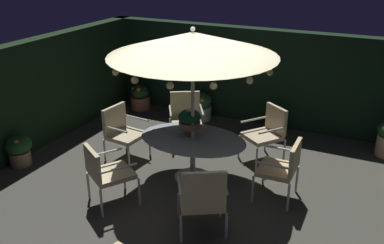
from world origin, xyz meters
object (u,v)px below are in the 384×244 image
patio_chair_east (106,171)px  potted_plant_right_far (276,118)px  patio_chair_northeast (122,129)px  centerpiece_planter (190,120)px  potted_plant_left_far (140,97)px  potted_plant_front_corner (19,149)px  patio_dining_table (193,146)px  patio_chair_north (186,115)px  patio_chair_southeast (203,197)px  patio_umbrella (193,44)px  potted_plant_back_center (200,106)px  patio_chair_southwest (267,130)px  patio_chair_south (283,166)px

patio_chair_east → potted_plant_right_far: bearing=67.7°
potted_plant_right_far → patio_chair_northeast: bearing=-133.7°
centerpiece_planter → potted_plant_right_far: centerpiece_planter is taller
potted_plant_left_far → potted_plant_front_corner: bearing=-96.8°
patio_dining_table → centerpiece_planter: 0.43m
patio_dining_table → patio_chair_north: patio_chair_north is taller
patio_chair_north → patio_chair_southeast: (1.53, -2.56, 0.03)m
potted_plant_right_far → potted_plant_front_corner: 4.94m
patio_umbrella → patio_chair_east: (-0.80, -1.25, -1.68)m
patio_dining_table → potted_plant_right_far: 2.57m
patio_chair_north → potted_plant_right_far: patio_chair_north is taller
patio_dining_table → potted_plant_back_center: patio_dining_table is taller
patio_chair_northeast → potted_plant_left_far: 2.51m
potted_plant_right_far → potted_plant_front_corner: size_ratio=1.03×
centerpiece_planter → patio_chair_northeast: (-1.38, 0.07, -0.46)m
patio_dining_table → patio_umbrella: 1.65m
patio_chair_southwest → patio_dining_table: bearing=-126.7°
patio_umbrella → patio_chair_north: size_ratio=2.67×
patio_chair_southwest → potted_plant_back_center: (-1.87, 1.25, -0.26)m
patio_chair_northeast → potted_plant_right_far: size_ratio=1.68×
potted_plant_left_far → centerpiece_planter: bearing=-43.8°
centerpiece_planter → potted_plant_back_center: centerpiece_planter is taller
potted_plant_right_far → patio_chair_south: bearing=-72.5°
centerpiece_planter → patio_chair_north: (-0.67, 1.19, -0.46)m
patio_chair_north → patio_chair_southwest: bearing=-3.0°
patio_chair_north → potted_plant_right_far: (1.48, 1.17, -0.24)m
patio_chair_northeast → patio_umbrella: bearing=-6.0°
patio_umbrella → patio_chair_south: 2.24m
patio_chair_east → patio_chair_south: 2.61m
patio_chair_southwest → potted_plant_back_center: size_ratio=1.62×
patio_chair_south → patio_chair_northeast: bearing=177.4°
potted_plant_back_center → potted_plant_right_far: size_ratio=1.07×
potted_plant_front_corner → patio_chair_southeast: bearing=-5.9°
patio_dining_table → potted_plant_front_corner: bearing=-162.9°
patio_chair_north → potted_plant_back_center: patio_chair_north is taller
patio_chair_southeast → patio_umbrella: bearing=120.6°
patio_chair_north → potted_plant_back_center: 1.20m
patio_chair_southeast → patio_chair_southwest: patio_chair_southeast is taller
patio_dining_table → potted_plant_back_center: 2.65m
patio_umbrella → centerpiece_planter: bearing=138.4°
centerpiece_planter → patio_chair_south: (1.58, -0.06, -0.43)m
potted_plant_right_far → patio_chair_north: bearing=-141.7°
patio_chair_northeast → patio_chair_south: 2.96m
patio_chair_northeast → potted_plant_right_far: 3.18m
potted_plant_right_far → potted_plant_left_far: bearing=-179.4°
potted_plant_front_corner → patio_umbrella: bearing=17.1°
patio_dining_table → patio_umbrella: (0.00, -0.00, 1.65)m
patio_chair_southeast → patio_chair_east: bearing=178.6°
patio_chair_south → potted_plant_right_far: size_ratio=1.68×
patio_umbrella → patio_chair_south: bearing=0.8°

